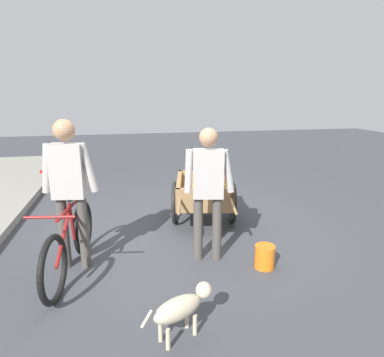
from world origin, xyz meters
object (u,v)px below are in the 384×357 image
object	(u,v)px
bicycle	(70,244)
fire_hydrant	(48,171)
plastic_bucket	(265,257)
cyclist_person	(69,182)
fruit_cart	(204,195)
vendor_person	(208,184)
dog	(182,307)

from	to	relation	value
bicycle	fire_hydrant	xyz separation A→B (m)	(3.75, 0.96, -0.02)
fire_hydrant	plastic_bucket	world-z (taller)	fire_hydrant
cyclist_person	fire_hydrant	bearing A→B (deg)	15.34
fruit_cart	cyclist_person	world-z (taller)	cyclist_person
fruit_cart	vendor_person	bearing A→B (deg)	168.53
fruit_cart	fire_hydrant	size ratio (longest dim) A/B	2.64
dog	fire_hydrant	bearing A→B (deg)	21.70
fruit_cart	fire_hydrant	xyz separation A→B (m)	(2.61, 2.73, -0.10)
vendor_person	bicycle	xyz separation A→B (m)	(-0.02, 1.54, -0.58)
vendor_person	bicycle	bearing A→B (deg)	90.76
cyclist_person	dog	size ratio (longest dim) A/B	2.70
cyclist_person	bicycle	bearing A→B (deg)	170.59
fruit_cart	plastic_bucket	bearing A→B (deg)	-166.26
cyclist_person	plastic_bucket	size ratio (longest dim) A/B	6.30
bicycle	dog	xyz separation A→B (m)	(-1.21, -1.01, -0.08)
vendor_person	dog	size ratio (longest dim) A/B	2.53
fire_hydrant	plastic_bucket	xyz separation A→B (m)	(-4.07, -3.08, -0.20)
fire_hydrant	dog	bearing A→B (deg)	-158.30
dog	bicycle	bearing A→B (deg)	39.94
dog	fire_hydrant	xyz separation A→B (m)	(4.96, 1.97, 0.06)
fruit_cart	bicycle	xyz separation A→B (m)	(-1.14, 1.76, -0.09)
vendor_person	fire_hydrant	bearing A→B (deg)	33.79
cyclist_person	dog	distance (m)	1.83
vendor_person	fire_hydrant	distance (m)	4.53
fruit_cart	vendor_person	size ratio (longest dim) A/B	1.13
vendor_person	plastic_bucket	xyz separation A→B (m)	(-0.34, -0.58, -0.80)
fruit_cart	dog	distance (m)	2.47
bicycle	fire_hydrant	bearing A→B (deg)	14.40
fruit_cart	vendor_person	world-z (taller)	vendor_person
vendor_person	plastic_bucket	size ratio (longest dim) A/B	5.90
bicycle	plastic_bucket	world-z (taller)	bicycle
cyclist_person	dog	world-z (taller)	cyclist_person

